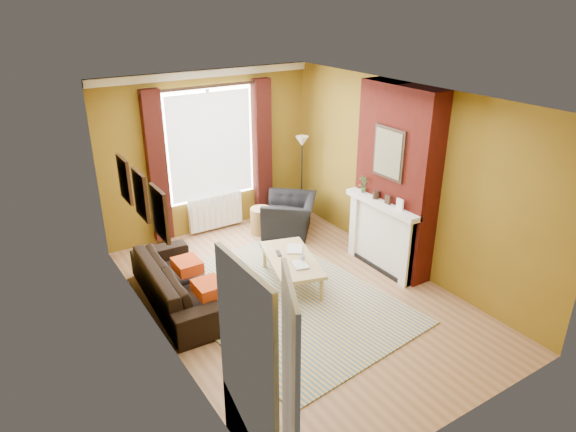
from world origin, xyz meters
The scene contains 12 objects.
ground centered at (0.00, 0.00, 0.00)m, with size 5.50×5.50×0.00m, color brown.
room_walls centered at (0.64, 0.28, 1.39)m, with size 3.82×5.54×2.83m.
striped_rug centered at (-0.21, 0.02, 0.01)m, with size 2.83×3.66×0.02m.
sofa centered at (-1.42, 0.74, 0.31)m, with size 2.12×0.83×0.62m, color black.
armchair centered at (1.05, 1.84, 0.32)m, with size 1.00×0.87×0.65m, color black.
coffee_table centered at (0.11, 0.34, 0.38)m, with size 0.97×1.41×0.43m.
wicker_stool centered at (0.61, 2.10, 0.23)m, with size 0.42×0.42×0.47m.
floor_lamp centered at (1.55, 2.21, 1.26)m, with size 0.28×0.28×1.60m.
book_a centered at (0.00, 0.11, 0.44)m, with size 0.19×0.26×0.02m, color #999999.
book_b centered at (0.21, 0.60, 0.44)m, with size 0.23×0.31×0.02m, color #999999.
mug centered at (0.20, 0.19, 0.47)m, with size 0.09×0.09×0.09m, color #999999.
tv_remote centered at (0.02, 0.55, 0.44)m, with size 0.11×0.18×0.02m.
Camera 1 is at (-3.44, -5.13, 3.94)m, focal length 32.00 mm.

